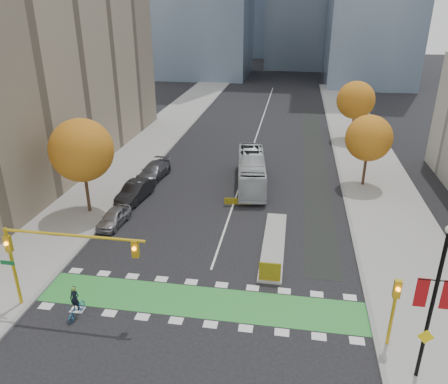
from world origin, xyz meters
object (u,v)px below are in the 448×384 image
(tree_east_near, at_px, (369,138))
(traffic_signal_west, at_px, (51,250))
(bus, at_px, (251,171))
(banner_lamppost, at_px, (433,299))
(hazard_board, at_px, (270,272))
(traffic_signal_east, at_px, (395,303))
(tree_west, at_px, (82,150))
(parked_car_a, at_px, (114,217))
(parked_car_c, at_px, (154,171))
(cyclist, at_px, (76,306))
(parked_car_b, at_px, (135,191))
(tree_east_far, at_px, (356,100))

(tree_east_near, height_order, traffic_signal_west, tree_east_near)
(bus, bearing_deg, banner_lamppost, -72.74)
(hazard_board, bearing_deg, tree_east_near, 65.80)
(hazard_board, bearing_deg, traffic_signal_east, -35.92)
(tree_west, bearing_deg, tree_east_near, 22.62)
(parked_car_a, xyz_separation_m, parked_car_c, (0.00, 10.51, 0.09))
(hazard_board, xyz_separation_m, parked_car_a, (-13.00, 5.95, -0.12))
(banner_lamppost, distance_m, cyclist, 18.71)
(hazard_board, bearing_deg, bus, 100.17)
(tree_west, height_order, parked_car_a, tree_west)
(traffic_signal_east, bearing_deg, parked_car_a, 151.35)
(bus, bearing_deg, parked_car_c, 171.91)
(traffic_signal_east, xyz_separation_m, parked_car_b, (-19.50, 15.65, -1.90))
(traffic_signal_west, distance_m, traffic_signal_east, 18.48)
(traffic_signal_east, distance_m, cyclist, 17.35)
(hazard_board, relative_size, parked_car_b, 0.28)
(hazard_board, height_order, parked_car_b, parked_car_b)
(bus, bearing_deg, tree_east_near, 0.77)
(traffic_signal_east, xyz_separation_m, banner_lamppost, (1.00, -2.00, 1.88))
(tree_east_near, relative_size, traffic_signal_west, 0.83)
(parked_car_c, bearing_deg, banner_lamppost, -41.88)
(hazard_board, xyz_separation_m, bus, (-2.92, 16.29, 0.70))
(hazard_board, xyz_separation_m, banner_lamppost, (7.50, -6.70, 3.81))
(tree_east_near, height_order, parked_car_c, tree_east_near)
(tree_west, bearing_deg, tree_east_far, 46.70)
(banner_lamppost, distance_m, bus, 25.43)
(tree_east_far, height_order, bus, tree_east_far)
(hazard_board, height_order, tree_east_far, tree_east_far)
(banner_lamppost, bearing_deg, bus, 114.38)
(banner_lamppost, relative_size, cyclist, 4.13)
(hazard_board, relative_size, tree_east_far, 0.18)
(cyclist, xyz_separation_m, parked_car_b, (-2.28, 16.07, 0.16))
(hazard_board, bearing_deg, tree_west, 154.01)
(cyclist, relative_size, parked_car_c, 0.38)
(banner_lamppost, height_order, bus, banner_lamppost)
(cyclist, bearing_deg, parked_car_b, 101.04)
(bus, relative_size, parked_car_a, 2.69)
(traffic_signal_west, relative_size, banner_lamppost, 1.03)
(parked_car_b, bearing_deg, tree_west, -126.74)
(traffic_signal_east, height_order, banner_lamppost, banner_lamppost)
(banner_lamppost, height_order, cyclist, banner_lamppost)
(banner_lamppost, bearing_deg, tree_east_far, 88.59)
(traffic_signal_east, height_order, parked_car_a, traffic_signal_east)
(bus, bearing_deg, cyclist, -117.15)
(tree_east_far, relative_size, cyclist, 3.82)
(cyclist, xyz_separation_m, bus, (7.80, 21.40, 0.83))
(bus, bearing_deg, traffic_signal_west, -120.34)
(traffic_signal_west, relative_size, traffic_signal_east, 2.08)
(tree_west, bearing_deg, bus, 32.97)
(tree_east_near, xyz_separation_m, parked_car_b, (-21.00, -6.85, -4.03))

